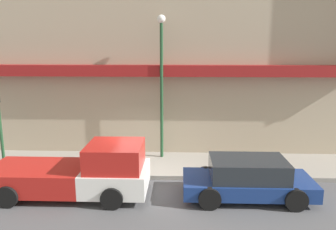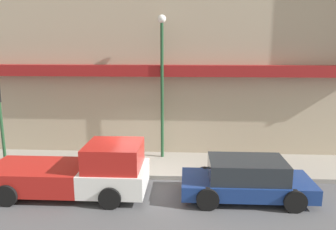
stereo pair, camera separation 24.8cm
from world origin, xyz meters
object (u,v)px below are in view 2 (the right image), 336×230
Objects in this scene: street_lamp at (162,72)px; fire_hydrant at (264,164)px; pickup_truck at (79,172)px; parked_car at (246,179)px.

fire_hydrant is at bearing -21.26° from street_lamp.
fire_hydrant is 5.76m from street_lamp.
fire_hydrant is at bearing 15.96° from pickup_truck.
street_lamp is at bearing 53.68° from pickup_truck.
pickup_truck is at bearing 179.50° from parked_car.
parked_car is at bearing -0.52° from pickup_truck.
pickup_truck is 8.02× the size of fire_hydrant.
parked_car is at bearing -49.44° from street_lamp.
fire_hydrant is at bearing 61.63° from parked_car.
street_lamp is (-4.24, 1.65, 3.53)m from fire_hydrant.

